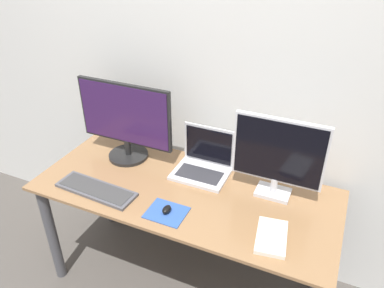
# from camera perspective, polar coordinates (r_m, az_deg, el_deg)

# --- Properties ---
(wall_back) EXTENTS (7.00, 0.05, 2.50)m
(wall_back) POSITION_cam_1_polar(r_m,az_deg,el_deg) (2.10, 3.56, 11.11)
(wall_back) COLOR silver
(wall_back) RESTS_ON ground_plane
(desk) EXTENTS (1.62, 0.69, 0.72)m
(desk) POSITION_cam_1_polar(r_m,az_deg,el_deg) (2.10, -1.10, -9.80)
(desk) COLOR olive
(desk) RESTS_ON ground_plane
(monitor_left) EXTENTS (0.59, 0.24, 0.47)m
(monitor_left) POSITION_cam_1_polar(r_m,az_deg,el_deg) (2.19, -10.14, 3.51)
(monitor_left) COLOR black
(monitor_left) RESTS_ON desk
(monitor_right) EXTENTS (0.46, 0.12, 0.44)m
(monitor_right) POSITION_cam_1_polar(r_m,az_deg,el_deg) (1.90, 12.99, -1.70)
(monitor_right) COLOR silver
(monitor_right) RESTS_ON desk
(laptop) EXTENTS (0.31, 0.25, 0.25)m
(laptop) POSITION_cam_1_polar(r_m,az_deg,el_deg) (2.12, 1.86, -2.72)
(laptop) COLOR silver
(laptop) RESTS_ON desk
(keyboard) EXTENTS (0.45, 0.17, 0.02)m
(keyboard) POSITION_cam_1_polar(r_m,az_deg,el_deg) (2.06, -14.40, -6.75)
(keyboard) COLOR #4C4C51
(keyboard) RESTS_ON desk
(mousepad) EXTENTS (0.19, 0.16, 0.00)m
(mousepad) POSITION_cam_1_polar(r_m,az_deg,el_deg) (1.87, -3.81, -10.41)
(mousepad) COLOR #2D519E
(mousepad) RESTS_ON desk
(mouse) EXTENTS (0.04, 0.06, 0.03)m
(mouse) POSITION_cam_1_polar(r_m,az_deg,el_deg) (1.86, -3.83, -9.93)
(mouse) COLOR black
(mouse) RESTS_ON mousepad
(book) EXTENTS (0.17, 0.24, 0.02)m
(book) POSITION_cam_1_polar(r_m,az_deg,el_deg) (1.77, 12.01, -13.68)
(book) COLOR silver
(book) RESTS_ON desk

